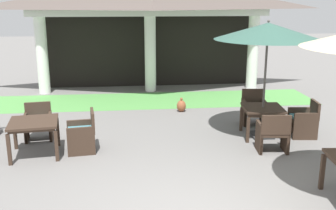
{
  "coord_description": "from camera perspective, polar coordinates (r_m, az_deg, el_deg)",
  "views": [
    {
      "loc": [
        -0.87,
        -5.17,
        3.24
      ],
      "look_at": [
        -0.01,
        2.85,
        1.06
      ],
      "focal_mm": 42.93,
      "sensor_mm": 36.0,
      "label": 1
    }
  ],
  "objects": [
    {
      "name": "patio_umbrella_mid_left",
      "position": [
        9.41,
        14.0,
        10.01
      ],
      "size": [
        2.42,
        2.42,
        2.74
      ],
      "color": "#2D2D2D",
      "rests_on": "ground"
    },
    {
      "name": "patio_chair_mid_left_south",
      "position": [
        8.87,
        14.69,
        -3.92
      ],
      "size": [
        0.68,
        0.56,
        0.88
      ],
      "rotation": [
        0.0,
        0.0,
        -0.1
      ],
      "color": "#38281E",
      "rests_on": "ground"
    },
    {
      "name": "lawn_strip",
      "position": [
        12.96,
        -2.07,
        0.67
      ],
      "size": [
        10.35,
        2.15,
        0.01
      ],
      "primitive_type": "cube",
      "color": "#519347",
      "rests_on": "ground"
    },
    {
      "name": "patio_chair_mid_left_east",
      "position": [
        10.07,
        18.77,
        -2.02
      ],
      "size": [
        0.64,
        0.61,
        0.87
      ],
      "rotation": [
        0.0,
        0.0,
        1.47
      ],
      "color": "#38281E",
      "rests_on": "ground"
    },
    {
      "name": "patio_table_mid_left",
      "position": [
        9.73,
        13.31,
        -0.87
      ],
      "size": [
        1.0,
        1.0,
        0.73
      ],
      "rotation": [
        0.0,
        0.0,
        -0.1
      ],
      "color": "#38281E",
      "rests_on": "ground"
    },
    {
      "name": "patio_table_near_foreground",
      "position": [
        8.81,
        -18.54,
        -2.77
      ],
      "size": [
        1.09,
        1.09,
        0.75
      ],
      "rotation": [
        0.0,
        0.0,
        0.12
      ],
      "color": "#38281E",
      "rests_on": "ground"
    },
    {
      "name": "patio_chair_near_foreground_east",
      "position": [
        8.84,
        -12.03,
        -3.9
      ],
      "size": [
        0.65,
        0.67,
        0.89
      ],
      "rotation": [
        0.0,
        0.0,
        -4.59
      ],
      "color": "#38281E",
      "rests_on": "ground"
    },
    {
      "name": "patio_chair_mid_left_north",
      "position": [
        10.72,
        12.04,
        -0.45
      ],
      "size": [
        0.63,
        0.59,
        0.89
      ],
      "rotation": [
        0.0,
        0.0,
        -3.24
      ],
      "color": "#38281E",
      "rests_on": "ground"
    },
    {
      "name": "terracotta_urn",
      "position": [
        11.67,
        1.91,
        -0.11
      ],
      "size": [
        0.27,
        0.27,
        0.42
      ],
      "color": "brown",
      "rests_on": "ground"
    },
    {
      "name": "background_pavilion",
      "position": [
        14.06,
        -2.64,
        14.36
      ],
      "size": [
        8.55,
        2.71,
        3.92
      ],
      "color": "white",
      "rests_on": "ground"
    },
    {
      "name": "patio_chair_near_foreground_north",
      "position": [
        9.81,
        -17.95,
        -2.41
      ],
      "size": [
        0.67,
        0.57,
        0.85
      ],
      "rotation": [
        0.0,
        0.0,
        -3.02
      ],
      "color": "#38281E",
      "rests_on": "ground"
    }
  ]
}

